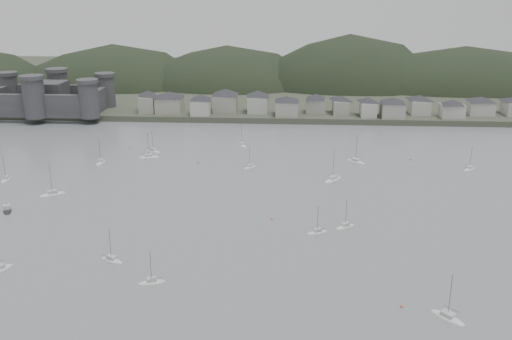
{
  "coord_description": "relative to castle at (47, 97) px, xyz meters",
  "views": [
    {
      "loc": [
        11.94,
        -117.25,
        69.34
      ],
      "look_at": [
        0.0,
        75.0,
        6.0
      ],
      "focal_mm": 39.88,
      "sensor_mm": 36.0,
      "label": 1
    }
  ],
  "objects": [
    {
      "name": "motor_launch_far",
      "position": [
        41.95,
        -133.75,
        -10.66
      ],
      "size": [
        5.33,
        7.36,
        3.68
      ],
      "rotation": [
        0.0,
        0.0,
        3.6
      ],
      "color": "black",
      "rests_on": "ground"
    },
    {
      "name": "moored_fleet",
      "position": [
        113.73,
        -117.05,
        -10.79
      ],
      "size": [
        255.89,
        143.35,
        12.87
      ],
      "color": "silver",
      "rests_on": "ground"
    },
    {
      "name": "forested_ridge",
      "position": [
        124.83,
        89.6,
        -22.25
      ],
      "size": [
        851.55,
        103.94,
        102.57
      ],
      "color": "black",
      "rests_on": "ground"
    },
    {
      "name": "mooring_buoys",
      "position": [
        110.59,
        -116.42,
        -10.81
      ],
      "size": [
        141.64,
        124.4,
        0.7
      ],
      "color": "#C05E40",
      "rests_on": "ground"
    },
    {
      "name": "waterfront_town",
      "position": [
        170.59,
        3.54,
        -2.3
      ],
      "size": [
        451.48,
        28.46,
        12.92
      ],
      "color": "gray",
      "rests_on": "far_shore_land"
    },
    {
      "name": "castle",
      "position": [
        0.0,
        0.0,
        0.0
      ],
      "size": [
        66.0,
        43.0,
        20.0
      ],
      "color": "#353538",
      "rests_on": "far_shore_land"
    },
    {
      "name": "ground",
      "position": [
        120.0,
        -179.8,
        -10.96
      ],
      "size": [
        900.0,
        900.0,
        0.0
      ],
      "primitive_type": "plane",
      "color": "slate",
      "rests_on": "ground"
    },
    {
      "name": "far_shore_land",
      "position": [
        120.0,
        115.2,
        -9.46
      ],
      "size": [
        900.0,
        250.0,
        3.0
      ],
      "primitive_type": "cube",
      "color": "#383D2D",
      "rests_on": "ground"
    }
  ]
}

